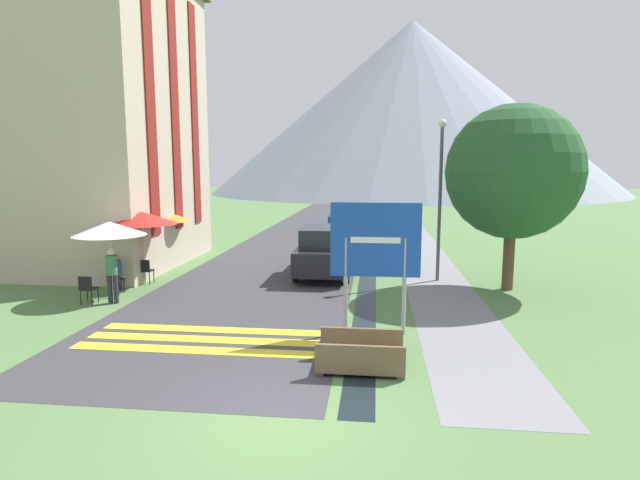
{
  "coord_description": "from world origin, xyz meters",
  "views": [
    {
      "loc": [
        1.46,
        -7.33,
        3.91
      ],
      "look_at": [
        -0.49,
        10.0,
        1.43
      ],
      "focal_mm": 28.0,
      "sensor_mm": 36.0,
      "label": 1
    }
  ],
  "objects_px": {
    "road_sign": "(375,249)",
    "person_seated_far": "(117,270)",
    "hotel_building": "(104,100)",
    "cafe_chair_near_right": "(114,278)",
    "person_standing_terrace": "(112,272)",
    "cafe_umbrella_front_white": "(109,229)",
    "footbridge": "(361,357)",
    "cafe_chair_nearest": "(87,287)",
    "cafe_umbrella_middle_red": "(142,218)",
    "cafe_umbrella_rear_orange": "(166,216)",
    "parked_car_near": "(325,251)",
    "parked_car_far": "(345,218)",
    "streetlamp": "(440,188)",
    "cafe_chair_middle": "(146,269)",
    "tree_by_path": "(513,172)"
  },
  "relations": [
    {
      "from": "road_sign",
      "to": "cafe_chair_near_right",
      "type": "height_order",
      "value": "road_sign"
    },
    {
      "from": "cafe_umbrella_rear_orange",
      "to": "streetlamp",
      "type": "bearing_deg",
      "value": -6.55
    },
    {
      "from": "cafe_umbrella_rear_orange",
      "to": "tree_by_path",
      "type": "bearing_deg",
      "value": -10.35
    },
    {
      "from": "cafe_chair_nearest",
      "to": "cafe_umbrella_middle_red",
      "type": "distance_m",
      "value": 3.25
    },
    {
      "from": "hotel_building",
      "to": "cafe_umbrella_middle_red",
      "type": "distance_m",
      "value": 6.27
    },
    {
      "from": "tree_by_path",
      "to": "streetlamp",
      "type": "bearing_deg",
      "value": 152.62
    },
    {
      "from": "cafe_chair_nearest",
      "to": "cafe_umbrella_middle_red",
      "type": "relative_size",
      "value": 0.34
    },
    {
      "from": "road_sign",
      "to": "parked_car_far",
      "type": "bearing_deg",
      "value": 95.68
    },
    {
      "from": "cafe_chair_nearest",
      "to": "tree_by_path",
      "type": "bearing_deg",
      "value": -8.62
    },
    {
      "from": "parked_car_far",
      "to": "tree_by_path",
      "type": "xyz_separation_m",
      "value": [
        6.25,
        -14.49,
        2.91
      ]
    },
    {
      "from": "hotel_building",
      "to": "person_standing_terrace",
      "type": "bearing_deg",
      "value": -61.13
    },
    {
      "from": "parked_car_far",
      "to": "person_standing_terrace",
      "type": "bearing_deg",
      "value": -108.01
    },
    {
      "from": "road_sign",
      "to": "parked_car_near",
      "type": "xyz_separation_m",
      "value": [
        -1.86,
        6.56,
        -1.14
      ]
    },
    {
      "from": "footbridge",
      "to": "person_seated_far",
      "type": "distance_m",
      "value": 9.86
    },
    {
      "from": "cafe_chair_nearest",
      "to": "streetlamp",
      "type": "height_order",
      "value": "streetlamp"
    },
    {
      "from": "road_sign",
      "to": "person_seated_far",
      "type": "bearing_deg",
      "value": 157.5
    },
    {
      "from": "hotel_building",
      "to": "cafe_umbrella_rear_orange",
      "type": "xyz_separation_m",
      "value": [
        2.57,
        -0.46,
        -4.58
      ]
    },
    {
      "from": "footbridge",
      "to": "cafe_umbrella_rear_orange",
      "type": "distance_m",
      "value": 12.5
    },
    {
      "from": "person_standing_terrace",
      "to": "person_seated_far",
      "type": "relative_size",
      "value": 1.37
    },
    {
      "from": "hotel_building",
      "to": "cafe_chair_near_right",
      "type": "xyz_separation_m",
      "value": [
        2.72,
        -4.84,
        -6.13
      ]
    },
    {
      "from": "cafe_umbrella_front_white",
      "to": "cafe_umbrella_rear_orange",
      "type": "bearing_deg",
      "value": 93.71
    },
    {
      "from": "cafe_umbrella_front_white",
      "to": "person_standing_terrace",
      "type": "relative_size",
      "value": 1.44
    },
    {
      "from": "cafe_umbrella_rear_orange",
      "to": "parked_car_far",
      "type": "bearing_deg",
      "value": 62.48
    },
    {
      "from": "hotel_building",
      "to": "parked_car_near",
      "type": "relative_size",
      "value": 2.77
    },
    {
      "from": "person_standing_terrace",
      "to": "person_seated_far",
      "type": "distance_m",
      "value": 1.74
    },
    {
      "from": "cafe_umbrella_front_white",
      "to": "person_standing_terrace",
      "type": "height_order",
      "value": "cafe_umbrella_front_white"
    },
    {
      "from": "tree_by_path",
      "to": "cafe_chair_middle",
      "type": "bearing_deg",
      "value": -177.33
    },
    {
      "from": "parked_car_near",
      "to": "cafe_chair_nearest",
      "type": "distance_m",
      "value": 8.09
    },
    {
      "from": "cafe_chair_near_right",
      "to": "person_standing_terrace",
      "type": "xyz_separation_m",
      "value": [
        0.49,
        -0.98,
        0.43
      ]
    },
    {
      "from": "footbridge",
      "to": "person_standing_terrace",
      "type": "height_order",
      "value": "person_standing_terrace"
    },
    {
      "from": "cafe_chair_nearest",
      "to": "cafe_umbrella_front_white",
      "type": "xyz_separation_m",
      "value": [
        0.33,
        0.81,
        1.62
      ]
    },
    {
      "from": "footbridge",
      "to": "cafe_chair_near_right",
      "type": "relative_size",
      "value": 2.0
    },
    {
      "from": "parked_car_far",
      "to": "streetlamp",
      "type": "height_order",
      "value": "streetlamp"
    },
    {
      "from": "person_standing_terrace",
      "to": "cafe_umbrella_front_white",
      "type": "bearing_deg",
      "value": 119.18
    },
    {
      "from": "footbridge",
      "to": "tree_by_path",
      "type": "bearing_deg",
      "value": 57.2
    },
    {
      "from": "road_sign",
      "to": "cafe_chair_middle",
      "type": "xyz_separation_m",
      "value": [
        -7.83,
        4.4,
        -1.54
      ]
    },
    {
      "from": "cafe_umbrella_middle_red",
      "to": "tree_by_path",
      "type": "bearing_deg",
      "value": 2.76
    },
    {
      "from": "road_sign",
      "to": "streetlamp",
      "type": "xyz_separation_m",
      "value": [
        2.2,
        6.06,
        1.23
      ]
    },
    {
      "from": "footbridge",
      "to": "parked_car_near",
      "type": "bearing_deg",
      "value": 100.42
    },
    {
      "from": "parked_car_far",
      "to": "cafe_chair_near_right",
      "type": "distance_m",
      "value": 17.69
    },
    {
      "from": "cafe_chair_middle",
      "to": "streetlamp",
      "type": "xyz_separation_m",
      "value": [
        10.03,
        1.66,
        2.77
      ]
    },
    {
      "from": "footbridge",
      "to": "person_seated_far",
      "type": "relative_size",
      "value": 1.43
    },
    {
      "from": "parked_car_far",
      "to": "cafe_chair_middle",
      "type": "relative_size",
      "value": 4.81
    },
    {
      "from": "cafe_chair_middle",
      "to": "streetlamp",
      "type": "relative_size",
      "value": 0.15
    },
    {
      "from": "cafe_umbrella_front_white",
      "to": "streetlamp",
      "type": "relative_size",
      "value": 0.42
    },
    {
      "from": "parked_car_near",
      "to": "streetlamp",
      "type": "xyz_separation_m",
      "value": [
        4.06,
        -0.5,
        2.37
      ]
    },
    {
      "from": "cafe_chair_middle",
      "to": "cafe_umbrella_front_white",
      "type": "xyz_separation_m",
      "value": [
        -0.14,
        -1.9,
        1.62
      ]
    },
    {
      "from": "parked_car_far",
      "to": "streetlamp",
      "type": "xyz_separation_m",
      "value": [
        4.13,
        -13.39,
        2.37
      ]
    },
    {
      "from": "cafe_chair_nearest",
      "to": "cafe_umbrella_front_white",
      "type": "relative_size",
      "value": 0.36
    },
    {
      "from": "footbridge",
      "to": "person_standing_terrace",
      "type": "relative_size",
      "value": 1.04
    }
  ]
}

